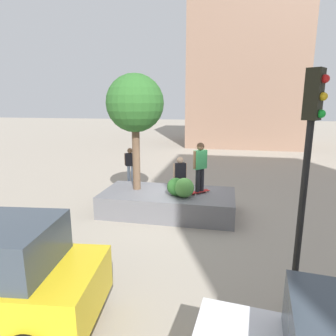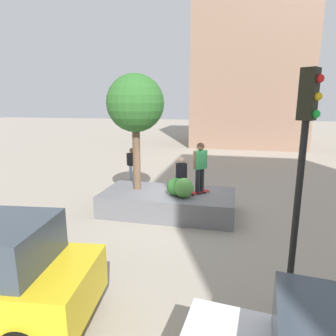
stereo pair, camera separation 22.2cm
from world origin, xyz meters
name	(u,v)px [view 2 (the right image)]	position (x,y,z in m)	size (l,w,h in m)	color
ground_plane	(180,213)	(0.00, 0.00, 0.00)	(120.00, 120.00, 0.00)	#9E9384
planter_ledge	(168,203)	(0.42, 0.07, 0.40)	(4.77, 2.34, 0.80)	slate
plaza_tree	(135,104)	(1.65, -0.09, 3.92)	(2.06, 2.06, 4.19)	brown
boxwood_shrub	(176,187)	(0.07, 0.39, 1.12)	(0.63, 0.63, 0.63)	#2D6628
hedge_clump	(184,188)	(-0.24, 0.53, 1.14)	(0.68, 0.68, 0.68)	#4C8C3D
skateboard	(199,192)	(-0.71, -0.02, 0.86)	(0.73, 0.70, 0.07)	#A51E1E
skateboarder	(200,164)	(-0.71, -0.02, 1.89)	(0.47, 0.48, 1.76)	black
traffic_light_median	(303,155)	(-3.02, 4.63, 3.10)	(0.37, 0.37, 4.54)	black
bystander_watching	(132,162)	(3.20, -3.87, 1.01)	(0.59, 0.27, 1.74)	#8C9EB7
pedestrian_crossing	(181,174)	(0.28, -1.76, 1.03)	(0.54, 0.42, 1.79)	navy
plaza_lowrise_south	(250,60)	(-2.87, -19.86, 7.84)	(9.97, 8.65, 15.68)	#8C6B56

